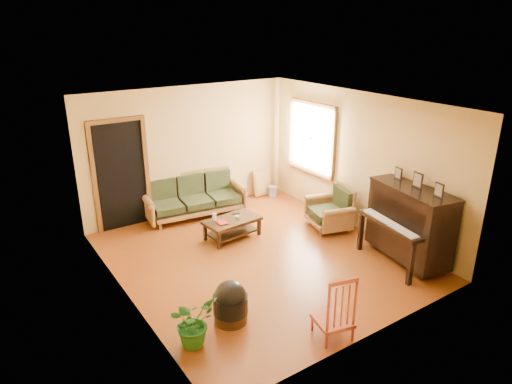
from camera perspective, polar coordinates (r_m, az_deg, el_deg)
floor at (r=7.85m, az=0.36°, el=-8.08°), size 5.00×5.00×0.00m
doorway at (r=8.95m, az=-16.50°, el=1.90°), size 1.08×0.16×2.05m
window at (r=9.54m, az=7.01°, el=6.73°), size 0.12×1.36×1.46m
sofa at (r=9.32m, az=-7.60°, el=-0.55°), size 2.09×1.08×0.86m
coffee_table at (r=8.43m, az=-2.98°, el=-4.55°), size 1.07×0.65×0.37m
armchair at (r=8.80m, az=9.11°, el=-1.99°), size 1.00×1.03×0.84m
piano at (r=7.87m, az=18.64°, el=-3.92°), size 1.10×1.59×1.29m
footstool at (r=6.23m, az=-3.19°, el=-14.14°), size 0.55×0.55×0.44m
red_chair at (r=5.92m, az=9.69°, el=-13.74°), size 0.53×0.56×0.92m
leaning_frame at (r=10.39m, az=0.84°, el=1.21°), size 0.47×0.11×0.63m
ceramic_crock at (r=10.41m, az=2.06°, el=0.10°), size 0.21×0.21×0.24m
potted_plant at (r=5.85m, az=-7.92°, el=-15.82°), size 0.71×0.67×0.63m
book at (r=8.17m, az=-4.80°, el=-3.96°), size 0.18×0.23×0.02m
candle at (r=8.31m, az=-5.23°, el=-3.11°), size 0.10×0.10×0.13m
glass_jar at (r=8.36m, az=-2.37°, el=-3.17°), size 0.09×0.09×0.06m
remote at (r=8.57m, az=-2.52°, el=-2.71°), size 0.15×0.08×0.01m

